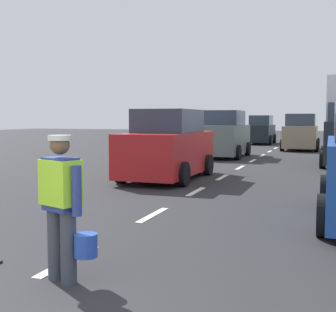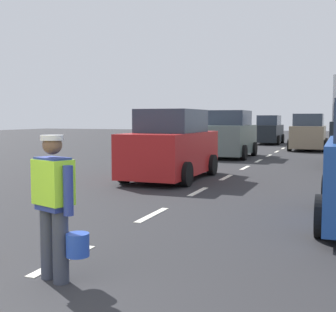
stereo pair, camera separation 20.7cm
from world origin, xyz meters
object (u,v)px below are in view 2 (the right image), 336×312
Objects in this scene: car_oncoming_third at (269,131)px; car_oncoming_lead at (171,147)px; car_outgoing_far at (308,133)px; road_worker at (55,200)px; car_oncoming_second at (230,136)px.

car_oncoming_lead is at bearing -89.70° from car_oncoming_third.
car_oncoming_lead reaches higher than car_outgoing_far.
road_worker is 0.39× the size of car_oncoming_lead.
car_outgoing_far is (3.18, -6.06, 0.02)m from car_oncoming_third.
road_worker is 0.43× the size of car_outgoing_far.
car_oncoming_lead reaches higher than car_oncoming_third.
car_outgoing_far is at bearing -62.36° from car_oncoming_third.
road_worker is 17.24m from car_oncoming_second.
car_oncoming_lead is 1.02× the size of car_oncoming_third.
road_worker is at bearing -92.94° from car_outgoing_far.
car_oncoming_lead is 8.36m from car_oncoming_second.
car_oncoming_second is 1.07× the size of car_outgoing_far.
car_oncoming_third is 12.36m from car_oncoming_second.
road_worker is at bearing -77.99° from car_oncoming_lead.
car_oncoming_lead is at bearing 102.01° from road_worker.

